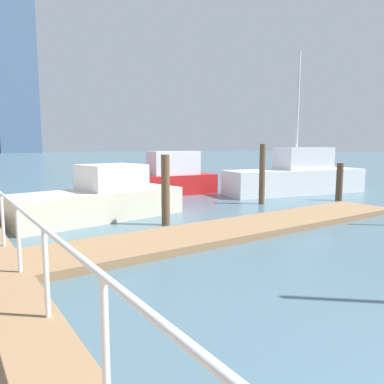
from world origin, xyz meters
TOP-DOWN VIEW (x-y plane):
  - ground_plane at (0.00, 20.00)m, footprint 300.00×300.00m
  - floating_dock at (2.80, 7.95)m, footprint 12.59×2.00m
  - boardwalk_railing at (-3.15, 7.50)m, footprint 0.06×23.93m
  - dock_piling_0 at (10.22, 9.88)m, footprint 0.28×0.28m
  - dock_piling_1 at (6.71, 11.10)m, footprint 0.24×0.24m
  - dock_piling_2 at (1.40, 9.84)m, footprint 0.25×0.25m
  - moored_boat_0 at (0.18, 12.05)m, footprint 5.84×2.91m
  - moored_boat_2 at (10.65, 12.56)m, footprint 7.67×3.38m
  - moored_boat_4 at (4.60, 15.97)m, footprint 6.44×2.37m
  - skyline_tower_4 at (20.10, 149.51)m, footprint 14.46×12.05m

SIDE VIEW (x-z plane):
  - ground_plane at x=0.00m, z-range 0.00..0.00m
  - floating_dock at x=2.80m, z-range 0.00..0.18m
  - moored_boat_0 at x=0.18m, z-range -0.25..1.52m
  - moored_boat_4 at x=4.60m, z-range -0.30..1.84m
  - dock_piling_0 at x=10.22m, z-range 0.00..1.65m
  - moored_boat_2 at x=10.65m, z-range -2.63..4.36m
  - dock_piling_2 at x=1.40m, z-range 0.00..2.13m
  - dock_piling_1 at x=6.71m, z-range 0.00..2.47m
  - boardwalk_railing at x=-3.15m, z-range 0.71..1.79m
  - skyline_tower_4 at x=20.10m, z-range 0.00..89.78m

